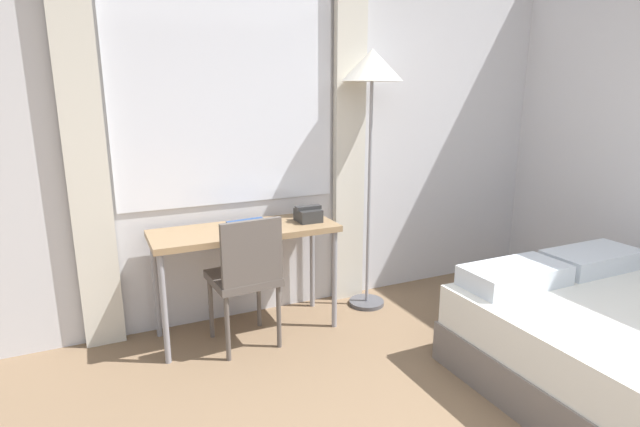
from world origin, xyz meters
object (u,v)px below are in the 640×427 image
desk_chair (246,273)px  telephone (308,214)px  book (248,223)px  desk (245,238)px  standing_lamp (372,81)px

desk_chair → telephone: desk_chair is taller
telephone → book: telephone is taller
desk → telephone: bearing=-2.6°
book → desk_chair: bearing=-111.4°
desk_chair → book: desk_chair is taller
desk → standing_lamp: (0.96, 0.04, 1.01)m
telephone → desk_chair: bearing=-160.3°
desk → standing_lamp: 1.39m
desk_chair → book: size_ratio=3.23×
desk → book: (0.04, 0.06, 0.09)m
desk → book: size_ratio=4.50×
standing_lamp → telephone: bearing=-173.6°
desk_chair → telephone: bearing=16.0°
telephone → book: (-0.40, 0.08, -0.04)m
desk_chair → standing_lamp: (1.02, 0.24, 1.17)m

